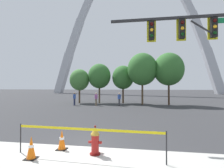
# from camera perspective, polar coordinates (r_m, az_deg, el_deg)

# --- Properties ---
(ground_plane) EXTENTS (240.00, 240.00, 0.00)m
(ground_plane) POSITION_cam_1_polar(r_m,az_deg,el_deg) (7.21, -7.94, -19.70)
(ground_plane) COLOR #333335
(fire_hydrant) EXTENTS (0.46, 0.48, 0.99)m
(fire_hydrant) POSITION_cam_1_polar(r_m,az_deg,el_deg) (6.26, -5.56, -18.16)
(fire_hydrant) COLOR #5E0F0D
(fire_hydrant) RESTS_ON ground
(caution_tape_barrier) EXTENTS (4.97, 0.23, 1.02)m
(caution_tape_barrier) POSITION_cam_1_polar(r_m,az_deg,el_deg) (5.92, -8.18, -16.92)
(caution_tape_barrier) COLOR #232326
(caution_tape_barrier) RESTS_ON ground
(traffic_cone_by_hydrant) EXTENTS (0.36, 0.36, 0.73)m
(traffic_cone_by_hydrant) POSITION_cam_1_polar(r_m,az_deg,el_deg) (6.95, -16.19, -17.29)
(traffic_cone_by_hydrant) COLOR black
(traffic_cone_by_hydrant) RESTS_ON ground
(traffic_cone_mid_sidewalk) EXTENTS (0.36, 0.36, 0.73)m
(traffic_cone_mid_sidewalk) POSITION_cam_1_polar(r_m,az_deg,el_deg) (6.47, -25.08, -18.51)
(traffic_cone_mid_sidewalk) COLOR black
(traffic_cone_mid_sidewalk) RESTS_ON ground
(traffic_signal_gantry) EXTENTS (6.42, 0.44, 6.00)m
(traffic_signal_gantry) POSITION_cam_1_polar(r_m,az_deg,el_deg) (9.29, 28.53, 11.30)
(traffic_signal_gantry) COLOR #232326
(traffic_signal_gantry) RESTS_ON ground
(monument_arch) EXTENTS (54.66, 2.41, 48.96)m
(monument_arch) POSITION_cam_1_polar(r_m,az_deg,el_deg) (59.92, 7.08, 17.85)
(monument_arch) COLOR #B2B5BC
(monument_arch) RESTS_ON ground
(tree_far_left) EXTENTS (2.73, 2.73, 4.78)m
(tree_far_left) POSITION_cam_1_polar(r_m,az_deg,el_deg) (24.76, -10.66, 1.35)
(tree_far_left) COLOR brown
(tree_far_left) RESTS_ON ground
(tree_left_mid) EXTENTS (3.17, 3.17, 5.55)m
(tree_left_mid) POSITION_cam_1_polar(r_m,az_deg,el_deg) (24.46, -4.18, 2.61)
(tree_left_mid) COLOR brown
(tree_left_mid) RESTS_ON ground
(tree_center_left) EXTENTS (3.01, 3.01, 5.27)m
(tree_center_left) POSITION_cam_1_polar(r_m,az_deg,el_deg) (24.26, 3.66, 2.17)
(tree_center_left) COLOR #473323
(tree_center_left) RESTS_ON ground
(tree_center_right) EXTENTS (3.81, 3.81, 6.67)m
(tree_center_right) POSITION_cam_1_polar(r_m,az_deg,el_deg) (22.75, 9.96, 4.82)
(tree_center_right) COLOR brown
(tree_center_right) RESTS_ON ground
(tree_right_mid) EXTENTS (3.77, 3.77, 6.60)m
(tree_right_mid) POSITION_cam_1_polar(r_m,az_deg,el_deg) (23.06, 18.19, 4.65)
(tree_right_mid) COLOR #473323
(tree_right_mid) RESTS_ON ground
(pedestrian_walking_left) EXTENTS (0.39, 0.31, 1.59)m
(pedestrian_walking_left) POSITION_cam_1_polar(r_m,az_deg,el_deg) (21.88, -12.28, -4.78)
(pedestrian_walking_left) COLOR #232847
(pedestrian_walking_left) RESTS_ON ground
(pedestrian_standing_center) EXTENTS (0.37, 0.39, 1.59)m
(pedestrian_standing_center) POSITION_cam_1_polar(r_m,az_deg,el_deg) (20.63, 2.40, -5.04)
(pedestrian_standing_center) COLOR #38383D
(pedestrian_standing_center) RESTS_ON ground
(pedestrian_walking_right) EXTENTS (0.39, 0.31, 1.59)m
(pedestrian_walking_right) POSITION_cam_1_polar(r_m,az_deg,el_deg) (21.09, -5.27, -4.94)
(pedestrian_walking_right) COLOR brown
(pedestrian_walking_right) RESTS_ON ground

